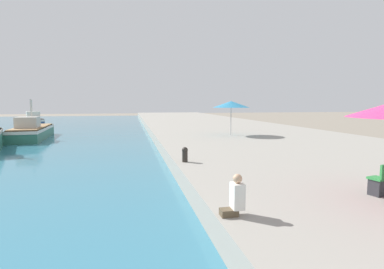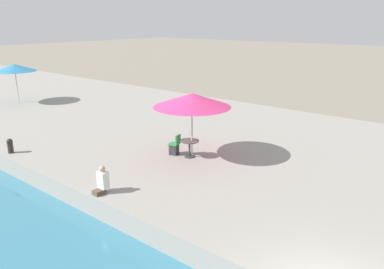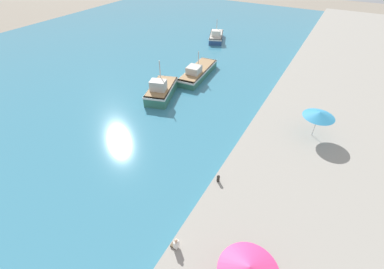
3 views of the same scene
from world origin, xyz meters
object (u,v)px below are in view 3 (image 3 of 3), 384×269
cafe_umbrella_pink (249,269)px  person_at_quay (176,244)px  fishing_boat_far (216,36)px  cafe_umbrella_white (319,114)px  mooring_bollard (218,178)px  fishing_boat_mid (198,72)px  fishing_boat_near (161,90)px

cafe_umbrella_pink → person_at_quay: 5.05m
fishing_boat_far → cafe_umbrella_pink: 44.35m
cafe_umbrella_white → mooring_bollard: cafe_umbrella_white is taller
fishing_boat_mid → person_at_quay: 26.10m
fishing_boat_mid → fishing_boat_near: bearing=-104.7°
fishing_boat_near → person_at_quay: bearing=-69.9°
fishing_boat_near → person_at_quay: fishing_boat_near is taller
fishing_boat_mid → cafe_umbrella_white: 18.40m
mooring_bollard → cafe_umbrella_white: bearing=61.1°
cafe_umbrella_pink → cafe_umbrella_white: bearing=86.9°
fishing_boat_mid → fishing_boat_far: (-4.49, 15.59, 0.02)m
fishing_boat_near → cafe_umbrella_pink: bearing=-61.3°
fishing_boat_near → cafe_umbrella_white: bearing=-17.1°
fishing_boat_near → cafe_umbrella_pink: size_ratio=2.04×
cafe_umbrella_pink → fishing_boat_mid: bearing=123.7°
person_at_quay → fishing_boat_mid: bearing=115.5°
person_at_quay → cafe_umbrella_pink: bearing=-2.3°
fishing_boat_mid → person_at_quay: bearing=-69.5°
cafe_umbrella_pink → person_at_quay: bearing=177.7°
person_at_quay → fishing_boat_near: bearing=127.6°
fishing_boat_far → cafe_umbrella_white: 31.24m
cafe_umbrella_white → fishing_boat_mid: bearing=156.8°
fishing_boat_far → cafe_umbrella_pink: bearing=-84.3°
cafe_umbrella_pink → mooring_bollard: cafe_umbrella_pink is taller
cafe_umbrella_pink → cafe_umbrella_white: size_ratio=1.11×
fishing_boat_near → cafe_umbrella_white: (18.00, 0.11, 2.26)m
mooring_bollard → fishing_boat_near: bearing=141.6°
fishing_boat_mid → cafe_umbrella_pink: 28.65m
cafe_umbrella_pink → fishing_boat_near: bearing=136.1°
fishing_boat_near → person_at_quay: 20.50m
fishing_boat_mid → cafe_umbrella_pink: fishing_boat_mid is taller
person_at_quay → mooring_bollard: 6.35m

